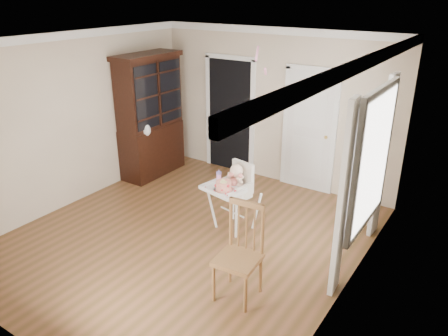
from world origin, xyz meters
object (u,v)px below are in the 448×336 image
Objects in this scene: sippy_cup at (219,176)px; dining_chair at (239,256)px; high_chair at (234,189)px; china_cabinet at (150,116)px; cake at (224,186)px.

dining_chair is at bearing -47.75° from sippy_cup.
china_cabinet is at bearing 170.63° from high_chair.
sippy_cup is 2.39m from china_cabinet.
dining_chair reaches higher than sippy_cup.
sippy_cup is at bearing -158.16° from high_chair.
sippy_cup is at bearing 136.73° from cake.
china_cabinet is at bearing 156.26° from sippy_cup.
dining_chair is (0.86, -1.25, -0.10)m from high_chair.
sippy_cup is (-0.24, -0.04, 0.16)m from high_chair.
high_chair is 0.46× the size of china_cabinet.
high_chair is 0.29m from cake.
china_cabinet is (-2.16, 0.95, 0.33)m from sippy_cup.
cake is 0.25× the size of dining_chair.
dining_chair is (1.09, -1.21, -0.26)m from sippy_cup.
cake is at bearing -43.27° from sippy_cup.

